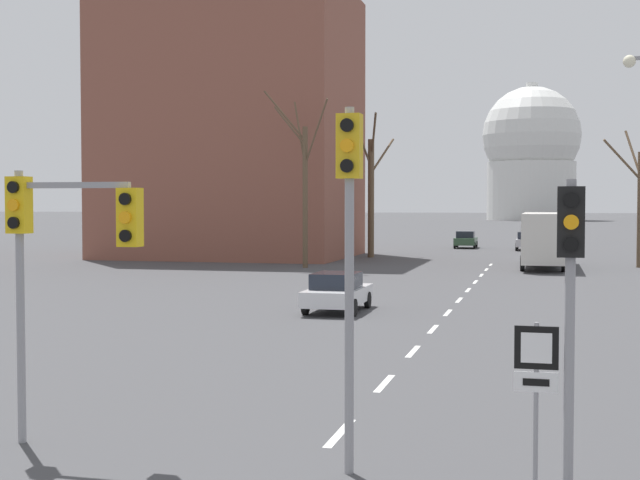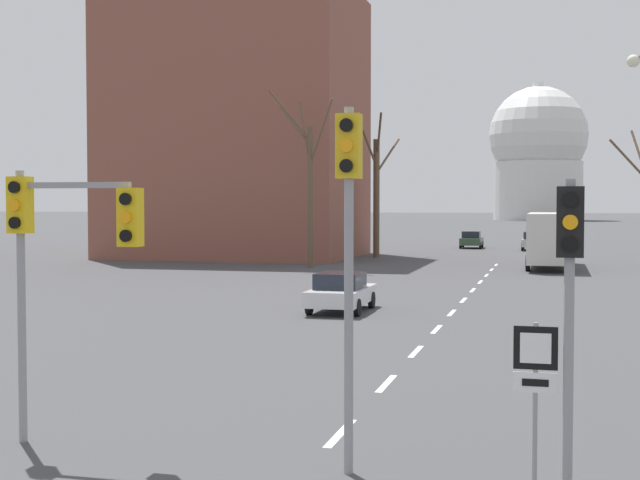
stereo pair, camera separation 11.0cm
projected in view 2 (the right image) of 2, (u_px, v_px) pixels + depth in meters
name	position (u px, v px, depth m)	size (l,w,h in m)	color
lane_stripe_1	(341.00, 433.00, 15.78)	(0.16, 2.00, 0.01)	silver
lane_stripe_2	(386.00, 383.00, 20.13)	(0.16, 2.00, 0.01)	silver
lane_stripe_3	(416.00, 351.00, 24.48)	(0.16, 2.00, 0.01)	silver
lane_stripe_4	(437.00, 329.00, 28.83)	(0.16, 2.00, 0.01)	silver
lane_stripe_5	(452.00, 313.00, 33.18)	(0.16, 2.00, 0.01)	silver
lane_stripe_6	(463.00, 300.00, 37.53)	(0.16, 2.00, 0.01)	silver
lane_stripe_7	(473.00, 290.00, 41.88)	(0.16, 2.00, 0.01)	silver
lane_stripe_8	(480.00, 282.00, 46.23)	(0.16, 2.00, 0.01)	silver
lane_stripe_9	(486.00, 275.00, 50.58)	(0.16, 2.00, 0.01)	silver
lane_stripe_10	(492.00, 270.00, 54.93)	(0.16, 2.00, 0.01)	silver
lane_stripe_11	(496.00, 265.00, 59.28)	(0.16, 2.00, 0.01)	silver
traffic_signal_near_right	(569.00, 276.00, 12.06)	(0.36, 0.34, 4.40)	gray
traffic_signal_centre_tall	(349.00, 221.00, 13.27)	(0.36, 0.34, 5.50)	gray
traffic_signal_near_left	(59.00, 237.00, 14.89)	(2.40, 0.34, 4.63)	gray
route_sign_post	(535.00, 379.00, 12.31)	(0.60, 0.08, 2.43)	gray
sedan_near_left	(471.00, 240.00, 81.43)	(1.95, 3.88, 1.57)	#2D4C33
sedan_near_right	(532.00, 241.00, 77.77)	(1.80, 4.39, 1.61)	#B7B7BC
sedan_mid_centre	(341.00, 292.00, 33.54)	(1.98, 4.26, 1.48)	silver
city_bus	(549.00, 236.00, 56.44)	(2.66, 10.80, 3.48)	beige
bare_tree_left_near	(377.00, 191.00, 67.41)	(2.10, 6.25, 10.76)	brown
bare_tree_left_far	(309.00, 184.00, 56.52)	(4.45, 4.24, 11.23)	brown
capitol_dome	(538.00, 153.00, 220.86)	(24.12, 24.12, 34.06)	silver
apartment_block_left	(238.00, 125.00, 68.47)	(18.00, 14.00, 20.29)	brown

